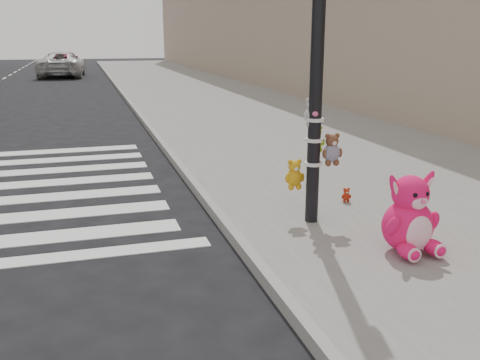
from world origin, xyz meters
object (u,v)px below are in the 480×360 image
object	(u,v)px
signal_pole	(316,90)
car_white_near	(62,64)
pink_bunny	(410,219)
red_teddy	(346,195)

from	to	relation	value
signal_pole	car_white_near	bearing A→B (deg)	97.28
pink_bunny	car_white_near	world-z (taller)	car_white_near
signal_pole	pink_bunny	world-z (taller)	signal_pole
signal_pole	pink_bunny	xyz separation A→B (m)	(0.59, -1.24, -1.29)
signal_pole	red_teddy	bearing A→B (deg)	36.68
pink_bunny	signal_pole	bearing A→B (deg)	112.40
red_teddy	car_white_near	bearing A→B (deg)	109.89
signal_pole	red_teddy	world-z (taller)	signal_pole
pink_bunny	car_white_near	bearing A→B (deg)	94.98
signal_pole	pink_bunny	distance (m)	1.88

